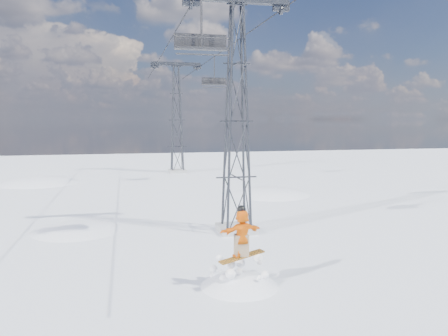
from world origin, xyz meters
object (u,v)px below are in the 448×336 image
Objects in this scene: lift_tower_near at (237,122)px; lift_tower_far at (177,120)px; lift_chair_near at (201,43)px; snowboarder_jump at (239,332)px.

lift_tower_far is (0.00, 25.00, 0.00)m from lift_tower_near.
lift_tower_near reaches higher than lift_chair_near.
lift_tower_near is 4.74m from lift_chair_near.
lift_tower_far is 27.96m from lift_chair_near.
lift_tower_far is at bearing 85.46° from lift_chair_near.
lift_tower_far is 4.23× the size of lift_chair_near.
lift_tower_far reaches higher than snowboarder_jump.
lift_tower_near is at bearing 76.43° from snowboarder_jump.
snowboarder_jump is at bearing -93.02° from lift_tower_far.
lift_tower_near is 10.11m from snowboarder_jump.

